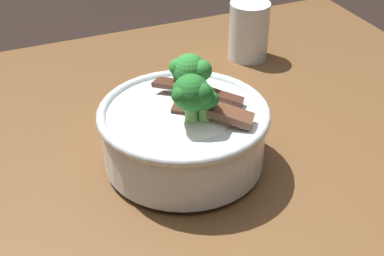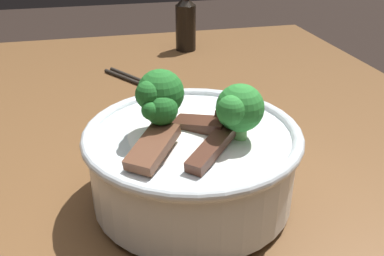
{
  "view_description": "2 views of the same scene",
  "coord_description": "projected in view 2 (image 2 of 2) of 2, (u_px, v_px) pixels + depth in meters",
  "views": [
    {
      "loc": [
        0.15,
        0.51,
        1.27
      ],
      "look_at": [
        -0.11,
        -0.1,
        0.83
      ],
      "focal_mm": 54.61,
      "sensor_mm": 36.0,
      "label": 1
    },
    {
      "loc": [
        -0.45,
        0.02,
        1.08
      ],
      "look_at": [
        -0.05,
        -0.08,
        0.87
      ],
      "focal_mm": 40.1,
      "sensor_mm": 36.0,
      "label": 2
    }
  ],
  "objects": [
    {
      "name": "dining_table",
      "position": [
        129.0,
        253.0,
        0.58
      ],
      "size": [
        1.21,
        1.03,
        0.8
      ],
      "color": "brown",
      "rests_on": "ground"
    },
    {
      "name": "rice_bowl",
      "position": [
        192.0,
        155.0,
        0.44
      ],
      "size": [
        0.22,
        0.22,
        0.15
      ],
      "color": "silver",
      "rests_on": "dining_table"
    },
    {
      "name": "chopsticks_pair",
      "position": [
        147.0,
        85.0,
        0.75
      ],
      "size": [
        0.2,
        0.14,
        0.01
      ],
      "color": "#28231E",
      "rests_on": "dining_table"
    },
    {
      "name": "soy_sauce_bottle",
      "position": [
        186.0,
        23.0,
        0.92
      ],
      "size": [
        0.04,
        0.04,
        0.14
      ],
      "color": "black",
      "rests_on": "dining_table"
    }
  ]
}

